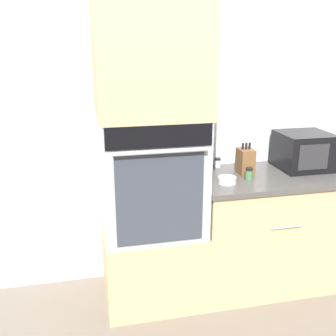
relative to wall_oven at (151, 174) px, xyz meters
name	(u,v)px	position (x,y,z in m)	size (l,w,h in m)	color
ground_plane	(209,313)	(0.34, -0.30, -0.93)	(12.00, 12.00, 0.00)	#6B6056
wall_back	(188,115)	(0.34, 0.33, 0.32)	(8.00, 0.05, 2.50)	silver
oven_cabinet_base	(152,261)	(0.00, 0.00, -0.66)	(0.67, 0.60, 0.54)	tan
wall_oven	(151,174)	(0.00, 0.00, 0.00)	(0.65, 0.64, 0.77)	#9EA0A5
oven_cabinet_upper	(149,57)	(0.00, 0.00, 0.74)	(0.67, 0.60, 0.71)	tan
counter_unit	(264,229)	(0.85, 0.00, -0.49)	(1.04, 0.63, 0.86)	tan
microwave	(303,151)	(1.15, 0.08, 0.07)	(0.37, 0.34, 0.27)	black
knife_block	(245,161)	(0.69, 0.06, 0.03)	(0.10, 0.13, 0.22)	brown
bowl	(227,180)	(0.49, -0.11, -0.04)	(0.12, 0.12, 0.04)	silver
condiment_jar_near	(217,163)	(0.55, 0.25, -0.03)	(0.05, 0.05, 0.07)	silver
condiment_jar_mid	(249,174)	(0.66, -0.07, -0.02)	(0.05, 0.05, 0.08)	#427047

